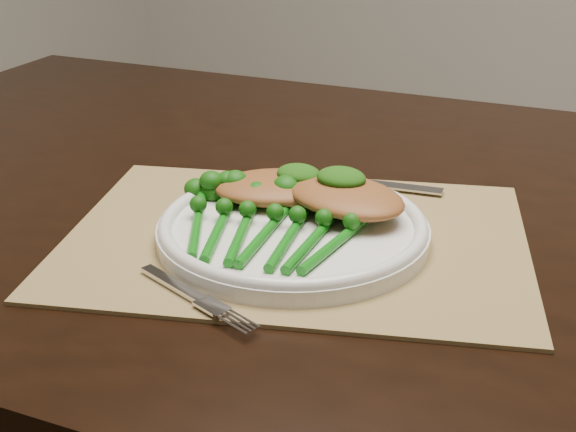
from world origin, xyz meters
The scene contains 9 objects.
placemat centered at (-0.13, -0.06, 0.75)m, with size 0.46×0.34×0.00m, color olive.
dinner_plate centered at (-0.13, -0.07, 0.77)m, with size 0.27×0.27×0.02m.
knife centered at (-0.15, 0.09, 0.76)m, with size 0.19×0.05×0.01m.
fork centered at (-0.13, -0.22, 0.76)m, with size 0.15×0.06×0.00m.
chicken_fillet_left centered at (-0.18, -0.02, 0.78)m, with size 0.13×0.09×0.03m, color brown.
chicken_fillet_right centered at (-0.10, -0.02, 0.79)m, with size 0.13×0.09×0.03m, color brown.
pesto_dollop_left centered at (-0.16, 0.00, 0.80)m, with size 0.05×0.04×0.02m, color #123F09.
pesto_dollop_right centered at (-0.11, -0.01, 0.80)m, with size 0.05×0.04×0.02m, color #123F09.
broccolini_bundle centered at (-0.14, -0.10, 0.78)m, with size 0.21×0.22×0.04m.
Camera 1 is at (0.22, -0.69, 1.11)m, focal length 50.00 mm.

